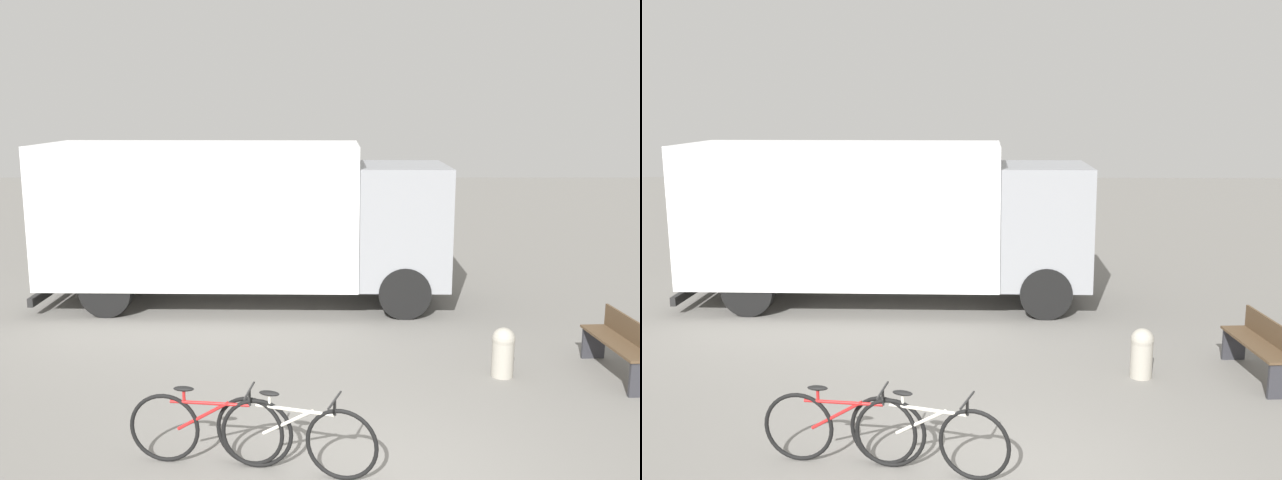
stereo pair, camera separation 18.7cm
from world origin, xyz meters
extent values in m
cube|color=white|center=(-2.65, 6.73, 1.74)|extent=(5.83, 2.35, 2.56)
cube|color=gray|center=(1.05, 6.65, 1.55)|extent=(1.67, 2.17, 2.18)
cube|color=black|center=(-5.59, 6.79, 0.25)|extent=(0.14, 2.12, 0.16)
cylinder|color=black|center=(1.07, 7.60, 0.46)|extent=(0.93, 0.30, 0.92)
cylinder|color=black|center=(1.03, 5.70, 0.46)|extent=(0.93, 0.30, 0.92)
cylinder|color=black|center=(-4.22, 7.72, 0.46)|extent=(0.93, 0.30, 0.92)
cylinder|color=black|center=(-4.26, 5.81, 0.46)|extent=(0.93, 0.30, 0.92)
cube|color=brown|center=(3.66, 2.95, 0.49)|extent=(0.49, 1.56, 0.04)
cube|color=brown|center=(3.85, 2.96, 0.65)|extent=(0.13, 1.54, 0.35)
cube|color=#2D2D33|center=(3.71, 2.23, 0.24)|extent=(0.34, 0.07, 0.47)
cube|color=#2D2D33|center=(3.62, 3.67, 0.24)|extent=(0.34, 0.07, 0.47)
torus|color=black|center=(-2.10, 0.54, 0.38)|extent=(0.76, 0.14, 0.76)
torus|color=black|center=(-1.11, 0.41, 0.38)|extent=(0.76, 0.14, 0.76)
cylinder|color=red|center=(-1.60, 0.48, 0.69)|extent=(0.84, 0.14, 0.04)
cylinder|color=red|center=(-1.68, 0.49, 0.54)|extent=(0.57, 0.11, 0.35)
cylinder|color=red|center=(-1.88, 0.51, 0.75)|extent=(0.03, 0.03, 0.13)
ellipsoid|color=black|center=(-1.88, 0.51, 0.83)|extent=(0.23, 0.12, 0.05)
cylinder|color=black|center=(-1.18, 0.42, 0.77)|extent=(0.03, 0.03, 0.16)
cylinder|color=black|center=(-1.18, 0.42, 0.85)|extent=(0.08, 0.44, 0.02)
torus|color=black|center=(-1.19, 0.46, 0.38)|extent=(0.74, 0.27, 0.76)
torus|color=black|center=(-0.24, 0.16, 0.38)|extent=(0.74, 0.27, 0.76)
cylinder|color=silver|center=(-0.72, 0.31, 0.69)|extent=(0.82, 0.29, 0.04)
cylinder|color=silver|center=(-0.79, 0.33, 0.54)|extent=(0.55, 0.20, 0.35)
cylinder|color=silver|center=(-0.98, 0.39, 0.75)|extent=(0.03, 0.03, 0.13)
ellipsoid|color=black|center=(-0.98, 0.39, 0.83)|extent=(0.24, 0.15, 0.05)
cylinder|color=black|center=(-0.31, 0.19, 0.77)|extent=(0.03, 0.03, 0.16)
cylinder|color=black|center=(-0.31, 0.19, 0.85)|extent=(0.15, 0.43, 0.02)
cylinder|color=#9E998C|center=(2.08, 2.95, 0.27)|extent=(0.30, 0.30, 0.54)
sphere|color=#9E998C|center=(2.08, 2.95, 0.54)|extent=(0.32, 0.32, 0.32)
camera|label=1|loc=(-0.46, -6.46, 3.75)|focal=40.00mm
camera|label=2|loc=(-0.27, -6.45, 3.75)|focal=40.00mm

